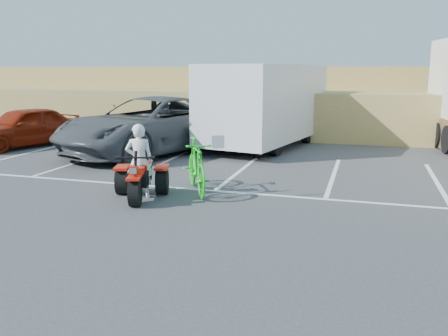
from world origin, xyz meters
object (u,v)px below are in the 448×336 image
(red_trike_atv, at_px, (140,199))
(quad_atv_blue, at_px, (167,148))
(rider, at_px, (139,161))
(green_dirt_bike, at_px, (196,166))
(quad_atv_green, at_px, (251,154))
(cargo_trailer, at_px, (266,103))
(grey_pickup, at_px, (151,125))
(red_car, at_px, (24,127))

(red_trike_atv, bearing_deg, quad_atv_blue, 90.63)
(rider, relative_size, quad_atv_blue, 1.06)
(green_dirt_bike, height_order, quad_atv_green, green_dirt_bike)
(red_trike_atv, distance_m, green_dirt_bike, 1.58)
(red_trike_atv, relative_size, cargo_trailer, 0.24)
(rider, relative_size, quad_atv_green, 1.06)
(rider, bearing_deg, green_dirt_bike, -160.91)
(red_trike_atv, height_order, grey_pickup, grey_pickup)
(red_trike_atv, height_order, cargo_trailer, cargo_trailer)
(green_dirt_bike, bearing_deg, quad_atv_blue, 90.26)
(red_trike_atv, bearing_deg, red_car, 126.15)
(cargo_trailer, bearing_deg, red_car, -151.67)
(red_car, xyz_separation_m, quad_atv_blue, (5.52, 1.17, -0.77))
(green_dirt_bike, relative_size, cargo_trailer, 0.31)
(red_car, bearing_deg, red_trike_atv, -17.30)
(cargo_trailer, bearing_deg, quad_atv_blue, -144.96)
(rider, xyz_separation_m, red_car, (-7.76, 5.54, -0.10))
(cargo_trailer, distance_m, quad_atv_blue, 4.17)
(red_car, height_order, quad_atv_blue, red_car)
(red_trike_atv, distance_m, cargo_trailer, 8.62)
(red_trike_atv, distance_m, rider, 0.88)
(rider, relative_size, cargo_trailer, 0.24)
(red_car, bearing_deg, rider, -16.77)
(green_dirt_bike, relative_size, grey_pickup, 0.31)
(red_car, relative_size, quad_atv_green, 2.74)
(red_car, height_order, cargo_trailer, cargo_trailer)
(red_trike_atv, bearing_deg, quad_atv_green, 62.93)
(quad_atv_blue, height_order, quad_atv_green, quad_atv_green)
(grey_pickup, relative_size, quad_atv_blue, 4.38)
(rider, xyz_separation_m, green_dirt_bike, (1.10, 0.83, -0.21))
(green_dirt_bike, xyz_separation_m, quad_atv_green, (0.03, 5.63, -0.66))
(red_car, distance_m, cargo_trailer, 9.45)
(grey_pickup, xyz_separation_m, cargo_trailer, (3.69, 2.50, 0.70))
(red_trike_atv, height_order, quad_atv_green, red_trike_atv)
(rider, height_order, grey_pickup, grey_pickup)
(cargo_trailer, bearing_deg, rider, -86.93)
(green_dirt_bike, bearing_deg, grey_pickup, 96.53)
(red_trike_atv, relative_size, red_car, 0.37)
(grey_pickup, height_order, cargo_trailer, cargo_trailer)
(grey_pickup, distance_m, red_car, 5.34)
(rider, relative_size, grey_pickup, 0.24)
(quad_atv_blue, bearing_deg, red_trike_atv, -82.00)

